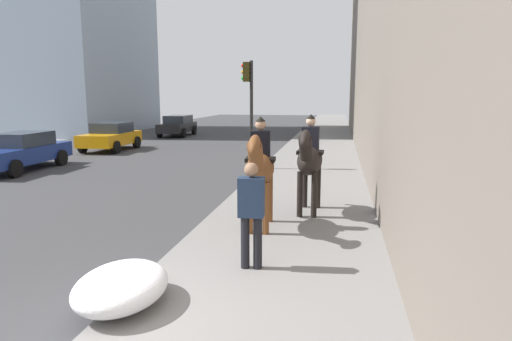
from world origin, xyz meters
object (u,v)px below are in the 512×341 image
(car_near_lane, at_px, (20,151))
(car_mid_lane, at_px, (178,125))
(pedestrian_greeting, at_px, (251,208))
(traffic_light_near_curb, at_px, (249,98))
(mounted_horse_far, at_px, (309,159))
(car_far_lane, at_px, (111,136))
(mounted_horse_near, at_px, (260,167))

(car_near_lane, relative_size, car_mid_lane, 1.08)
(pedestrian_greeting, xyz_separation_m, traffic_light_near_curb, (9.64, 1.96, 1.62))
(mounted_horse_far, bearing_deg, car_far_lane, -132.50)
(car_near_lane, bearing_deg, car_far_lane, 175.56)
(pedestrian_greeting, height_order, car_mid_lane, pedestrian_greeting)
(pedestrian_greeting, bearing_deg, mounted_horse_far, -13.94)
(mounted_horse_near, height_order, traffic_light_near_curb, traffic_light_near_curb)
(mounted_horse_near, bearing_deg, pedestrian_greeting, 2.78)
(mounted_horse_near, height_order, car_near_lane, mounted_horse_near)
(car_near_lane, height_order, traffic_light_near_curb, traffic_light_near_curb)
(car_far_lane, bearing_deg, pedestrian_greeting, 33.48)
(car_mid_lane, xyz_separation_m, traffic_light_near_curb, (-13.56, -7.84, 1.96))
(mounted_horse_near, bearing_deg, traffic_light_near_curb, -170.77)
(pedestrian_greeting, height_order, car_far_lane, pedestrian_greeting)
(car_near_lane, xyz_separation_m, car_mid_lane, (14.91, -0.77, 0.02))
(car_mid_lane, bearing_deg, mounted_horse_near, 22.09)
(car_mid_lane, bearing_deg, mounted_horse_far, 25.73)
(traffic_light_near_curb, bearing_deg, car_near_lane, 98.90)
(car_mid_lane, bearing_deg, traffic_light_near_curb, 27.71)
(car_near_lane, height_order, car_far_lane, same)
(pedestrian_greeting, xyz_separation_m, car_mid_lane, (23.20, 9.80, -0.34))
(car_near_lane, xyz_separation_m, car_far_lane, (6.41, -0.29, 0.00))
(mounted_horse_near, distance_m, car_mid_lane, 23.14)
(car_mid_lane, xyz_separation_m, car_far_lane, (-8.50, 0.49, -0.02))
(car_near_lane, distance_m, car_mid_lane, 14.93)
(car_far_lane, bearing_deg, car_near_lane, -4.07)
(mounted_horse_far, height_order, car_far_lane, mounted_horse_far)
(mounted_horse_far, relative_size, car_mid_lane, 0.54)
(pedestrian_greeting, relative_size, car_far_lane, 0.43)
(mounted_horse_far, xyz_separation_m, car_far_lane, (11.15, 10.96, -0.65))
(mounted_horse_far, bearing_deg, mounted_horse_near, -29.77)
(mounted_horse_far, distance_m, traffic_light_near_curb, 6.76)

